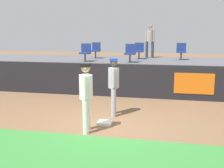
{
  "coord_description": "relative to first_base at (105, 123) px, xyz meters",
  "views": [
    {
      "loc": [
        1.65,
        -7.1,
        2.57
      ],
      "look_at": [
        -0.08,
        1.12,
        1.0
      ],
      "focal_mm": 43.11,
      "sensor_mm": 36.0,
      "label": 1
    }
  ],
  "objects": [
    {
      "name": "seat_back_right",
      "position": [
        2.34,
        6.78,
        1.71
      ],
      "size": [
        0.47,
        0.44,
        0.84
      ],
      "color": "#4C4C51",
      "rests_on": "bleacher_platform"
    },
    {
      "name": "seat_back_left",
      "position": [
        -2.11,
        6.78,
        1.71
      ],
      "size": [
        0.46,
        0.44,
        0.84
      ],
      "color": "#4C4C51",
      "rests_on": "bleacher_platform"
    },
    {
      "name": "spectator_hooded",
      "position": [
        0.7,
        7.69,
        2.27
      ],
      "size": [
        0.5,
        0.36,
        1.78
      ],
      "rotation": [
        0.0,
        0.0,
        3.07
      ],
      "color": "#33384C",
      "rests_on": "bleacher_platform"
    },
    {
      "name": "seat_front_center",
      "position": [
        0.01,
        4.98,
        1.71
      ],
      "size": [
        0.48,
        0.44,
        0.84
      ],
      "color": "#4C4C51",
      "rests_on": "bleacher_platform"
    },
    {
      "name": "seat_front_left",
      "position": [
        -2.12,
        4.98,
        1.71
      ],
      "size": [
        0.48,
        0.44,
        0.84
      ],
      "color": "#4C4C51",
      "rests_on": "bleacher_platform"
    },
    {
      "name": "ground_plane",
      "position": [
        0.08,
        -0.12,
        -0.04
      ],
      "size": [
        60.0,
        60.0,
        0.0
      ],
      "primitive_type": "plane",
      "color": "brown"
    },
    {
      "name": "grass_foreground_strip",
      "position": [
        0.08,
        -2.35,
        -0.04
      ],
      "size": [
        18.0,
        2.8,
        0.01
      ],
      "primitive_type": "cube",
      "color": "#388438",
      "rests_on": "ground_plane"
    },
    {
      "name": "bleacher_platform",
      "position": [
        0.08,
        6.11,
        0.6
      ],
      "size": [
        18.0,
        4.8,
        1.28
      ],
      "primitive_type": "cube",
      "color": "#59595E",
      "rests_on": "ground_plane"
    },
    {
      "name": "field_wall",
      "position": [
        0.09,
        3.54,
        0.64
      ],
      "size": [
        18.0,
        0.26,
        1.36
      ],
      "color": "black",
      "rests_on": "ground_plane"
    },
    {
      "name": "player_runner_visitor",
      "position": [
        0.07,
        0.93,
        1.02
      ],
      "size": [
        0.4,
        0.5,
        1.82
      ],
      "rotation": [
        0.0,
        0.0,
        -1.4
      ],
      "color": "#9EA3AD",
      "rests_on": "ground_plane"
    },
    {
      "name": "player_fielder_home",
      "position": [
        -0.34,
        -0.67,
        1.02
      ],
      "size": [
        0.4,
        0.59,
        1.83
      ],
      "rotation": [
        0.0,
        0.0,
        -1.41
      ],
      "color": "white",
      "rests_on": "ground_plane"
    },
    {
      "name": "seat_back_center",
      "position": [
        0.22,
        6.78,
        1.71
      ],
      "size": [
        0.46,
        0.44,
        0.84
      ],
      "color": "#4C4C51",
      "rests_on": "bleacher_platform"
    },
    {
      "name": "first_base",
      "position": [
        0.0,
        0.0,
        0.0
      ],
      "size": [
        0.4,
        0.4,
        0.08
      ],
      "primitive_type": "cube",
      "color": "white",
      "rests_on": "ground_plane"
    }
  ]
}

